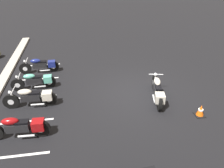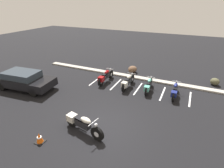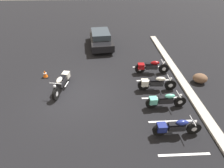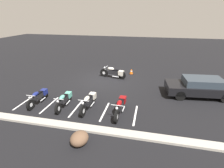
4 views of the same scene
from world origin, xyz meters
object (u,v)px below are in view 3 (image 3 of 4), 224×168
(landscape_rock_1, at_px, (200,78))
(traffic_cone, at_px, (45,74))
(car_black, at_px, (101,39))
(parked_bike_2, at_px, (164,101))
(parked_bike_1, at_px, (155,83))
(parked_bike_3, at_px, (175,127))
(parked_bike_0, at_px, (150,67))
(motorcycle_cream_featured, at_px, (62,82))

(landscape_rock_1, xyz_separation_m, traffic_cone, (-1.05, -9.83, -0.06))
(car_black, bearing_deg, parked_bike_2, 16.03)
(landscape_rock_1, bearing_deg, parked_bike_1, -77.92)
(parked_bike_2, xyz_separation_m, parked_bike_3, (1.76, -0.05, 0.00))
(parked_bike_0, xyz_separation_m, traffic_cone, (0.20, -6.96, -0.25))
(motorcycle_cream_featured, bearing_deg, car_black, 171.74)
(parked_bike_2, height_order, traffic_cone, parked_bike_2)
(parked_bike_0, distance_m, car_black, 5.87)
(parked_bike_0, distance_m, parked_bike_2, 3.41)
(parked_bike_1, distance_m, traffic_cone, 7.03)
(parked_bike_1, bearing_deg, parked_bike_3, -87.38)
(parked_bike_3, relative_size, car_black, 0.48)
(parked_bike_0, xyz_separation_m, parked_bike_2, (3.41, -0.05, -0.04))
(landscape_rock_1, bearing_deg, traffic_cone, -96.09)
(car_black, bearing_deg, landscape_rock_1, 39.88)
(parked_bike_2, relative_size, landscape_rock_1, 2.47)
(parked_bike_2, distance_m, car_black, 8.87)
(motorcycle_cream_featured, xyz_separation_m, car_black, (-6.37, 2.22, 0.18))
(parked_bike_1, bearing_deg, parked_bike_0, 87.68)
(motorcycle_cream_featured, xyz_separation_m, landscape_rock_1, (-0.30, 8.44, -0.20))
(parked_bike_0, relative_size, parked_bike_3, 1.08)
(parked_bike_3, bearing_deg, motorcycle_cream_featured, 145.55)
(car_black, distance_m, landscape_rock_1, 8.70)
(parked_bike_3, bearing_deg, traffic_cone, 143.16)
(parked_bike_0, height_order, parked_bike_3, parked_bike_0)
(parked_bike_0, distance_m, parked_bike_3, 5.17)
(parked_bike_0, bearing_deg, landscape_rock_1, -21.30)
(car_black, bearing_deg, parked_bike_3, 12.22)
(parked_bike_0, height_order, traffic_cone, parked_bike_0)
(car_black, height_order, traffic_cone, car_black)
(parked_bike_3, bearing_deg, parked_bike_0, 87.90)
(parked_bike_0, height_order, parked_bike_1, parked_bike_0)
(landscape_rock_1, bearing_deg, motorcycle_cream_featured, -87.98)
(parked_bike_1, distance_m, car_black, 7.45)
(motorcycle_cream_featured, distance_m, parked_bike_0, 5.78)
(parked_bike_1, height_order, parked_bike_3, parked_bike_1)
(parked_bike_0, distance_m, traffic_cone, 6.97)
(motorcycle_cream_featured, xyz_separation_m, traffic_cone, (-1.35, -1.40, -0.26))
(parked_bike_3, relative_size, landscape_rock_1, 2.50)
(parked_bike_2, distance_m, parked_bike_3, 1.76)
(parked_bike_3, height_order, car_black, car_black)
(motorcycle_cream_featured, bearing_deg, parked_bike_0, 116.52)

